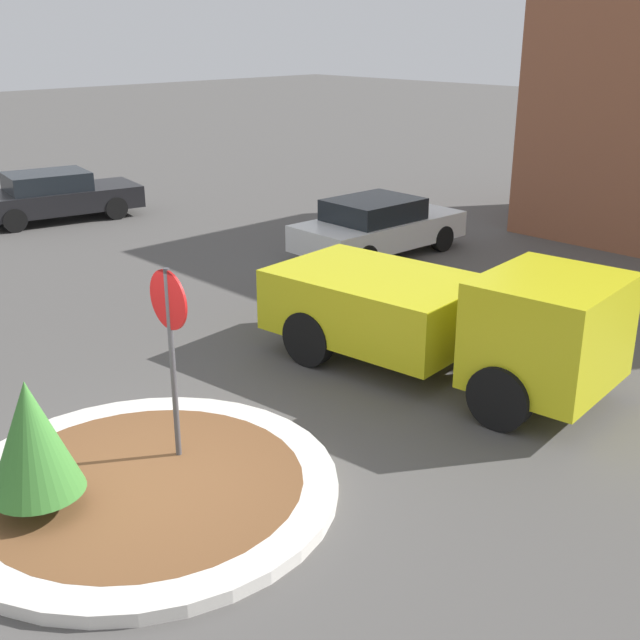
{
  "coord_description": "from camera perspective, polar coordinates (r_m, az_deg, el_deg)",
  "views": [
    {
      "loc": [
        7.25,
        -4.15,
        5.16
      ],
      "look_at": [
        -0.06,
        2.9,
        1.41
      ],
      "focal_mm": 45.0,
      "sensor_mm": 36.0,
      "label": 1
    }
  ],
  "objects": [
    {
      "name": "traffic_island",
      "position": [
        9.78,
        -12.35,
        -11.56
      ],
      "size": [
        4.53,
        4.53,
        0.16
      ],
      "color": "silver",
      "rests_on": "ground_plane"
    },
    {
      "name": "parked_sedan_black",
      "position": [
        23.76,
        -18.34,
        8.4
      ],
      "size": [
        2.64,
        4.72,
        1.35
      ],
      "rotation": [
        0.0,
        0.0,
        1.38
      ],
      "color": "black",
      "rests_on": "ground_plane"
    },
    {
      "name": "parked_sedan_white",
      "position": [
        19.11,
        4.13,
        6.68
      ],
      "size": [
        2.01,
        4.31,
        1.36
      ],
      "rotation": [
        0.0,
        0.0,
        1.54
      ],
      "color": "silver",
      "rests_on": "ground_plane"
    },
    {
      "name": "ground_plane",
      "position": [
        9.82,
        -12.32,
        -11.95
      ],
      "size": [
        120.0,
        120.0,
        0.0
      ],
      "primitive_type": "plane",
      "color": "#514F4C"
    },
    {
      "name": "island_shrub",
      "position": [
        9.13,
        -19.83,
        -7.85
      ],
      "size": [
        1.02,
        1.02,
        1.54
      ],
      "color": "brown",
      "rests_on": "traffic_island"
    },
    {
      "name": "utility_truck",
      "position": [
        12.34,
        8.82,
        0.28
      ],
      "size": [
        5.66,
        2.72,
        1.93
      ],
      "rotation": [
        0.0,
        0.0,
        0.11
      ],
      "color": "gold",
      "rests_on": "ground_plane"
    },
    {
      "name": "stop_sign",
      "position": [
        9.53,
        -10.59,
        -0.85
      ],
      "size": [
        0.72,
        0.07,
        2.56
      ],
      "color": "#4C4C51",
      "rests_on": "ground_plane"
    }
  ]
}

